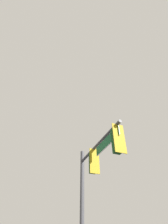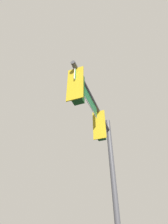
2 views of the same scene
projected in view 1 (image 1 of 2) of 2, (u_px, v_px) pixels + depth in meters
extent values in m
cylinder|color=#47474C|center=(82.00, 212.00, 8.82)|extent=(0.22, 0.22, 6.63)
cylinder|color=#47474C|center=(98.00, 145.00, 8.88)|extent=(4.39, 1.12, 0.15)
cube|color=gold|center=(95.00, 161.00, 8.81)|extent=(0.14, 0.51, 1.30)
cube|color=#144719|center=(93.00, 162.00, 8.95)|extent=(0.42, 0.39, 1.10)
cylinder|color=#144719|center=(93.00, 151.00, 9.33)|extent=(0.04, 0.04, 0.12)
cylinder|color=red|center=(91.00, 158.00, 9.30)|extent=(0.08, 0.22, 0.22)
cylinder|color=#392D05|center=(91.00, 164.00, 9.10)|extent=(0.08, 0.22, 0.22)
cylinder|color=black|center=(92.00, 170.00, 8.89)|extent=(0.08, 0.22, 0.22)
cube|color=gold|center=(119.00, 138.00, 7.02)|extent=(0.14, 0.51, 1.30)
cube|color=#144719|center=(117.00, 140.00, 7.16)|extent=(0.42, 0.39, 1.10)
cylinder|color=#144719|center=(115.00, 128.00, 7.53)|extent=(0.04, 0.04, 0.12)
cylinder|color=red|center=(114.00, 135.00, 7.51)|extent=(0.08, 0.22, 0.22)
cylinder|color=#392D05|center=(114.00, 142.00, 7.30)|extent=(0.08, 0.22, 0.22)
cylinder|color=black|center=(115.00, 149.00, 7.10)|extent=(0.08, 0.22, 0.22)
cube|color=#0F602D|center=(107.00, 142.00, 7.99)|extent=(2.14, 0.51, 0.44)
cube|color=white|center=(107.00, 142.00, 7.99)|extent=(2.20, 0.51, 0.50)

